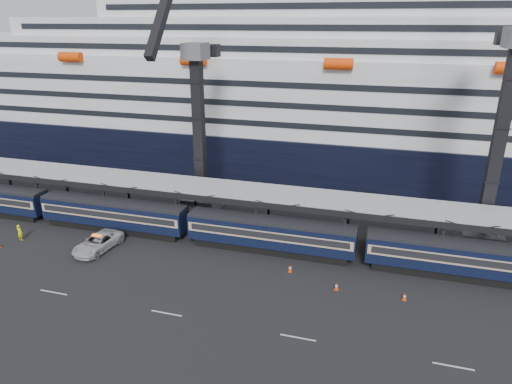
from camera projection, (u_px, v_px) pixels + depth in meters
ground at (329, 314)px, 40.82m from camera, size 260.00×260.00×0.00m
lane_markings at (429, 373)px, 34.00m from camera, size 111.00×4.27×0.02m
train at (300, 237)px, 50.22m from camera, size 133.05×3.00×4.05m
canopy at (348, 203)px, 51.52m from camera, size 130.00×6.25×5.53m
cruise_ship at (363, 96)px, 77.98m from camera, size 214.09×28.84×34.00m
crane_dark_near at (198, 125)px, 58.46m from camera, size 4.50×17.75×35.08m
crane_dark_mid at (501, 134)px, 47.94m from camera, size 4.50×18.24×39.64m
pickup_truck at (98, 243)px, 51.79m from camera, size 3.67×6.68×1.77m
worker at (20, 233)px, 53.99m from camera, size 0.80×0.58×2.02m
traffic_cone_c at (290, 268)px, 47.46m from camera, size 0.41×0.41×0.82m
traffic_cone_d at (336, 286)px, 44.31m from camera, size 0.40×0.40×0.79m
traffic_cone_e at (405, 297)px, 42.70m from camera, size 0.37×0.37×0.74m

